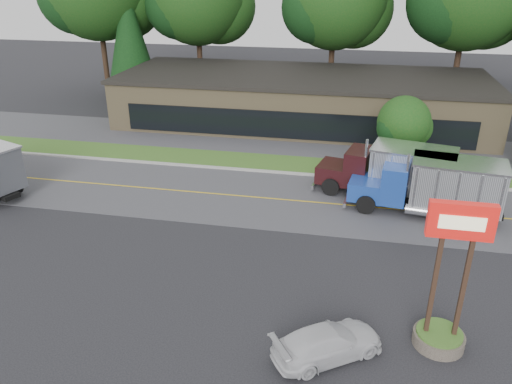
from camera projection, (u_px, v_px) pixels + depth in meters
ground at (193, 276)px, 23.02m from camera, size 140.00×140.00×0.00m
road at (238, 196)px, 31.05m from camera, size 60.00×8.00×0.02m
center_line at (238, 196)px, 31.05m from camera, size 60.00×0.12×0.01m
curb at (251, 171)px, 34.80m from camera, size 60.00×0.30×0.12m
grass_verge at (257, 162)px, 36.40m from camera, size 60.00×3.40×0.03m
far_parking at (268, 140)px, 40.86m from camera, size 60.00×7.00×0.02m
strip_mall at (302, 100)px, 45.03m from camera, size 32.00×12.00×4.00m
bilo_sign at (446, 301)px, 18.08m from camera, size 2.20×1.90×5.95m
tree_far_c at (337, 1)px, 48.62m from camera, size 10.84×10.20×15.46m
evergreen_left at (129, 36)px, 49.90m from camera, size 5.29×5.29×12.03m
tree_verge at (404, 125)px, 33.24m from camera, size 3.74×3.52×5.34m
dump_truck_blue at (434, 185)px, 28.05m from camera, size 8.59×3.69×3.36m
dump_truck_maroon at (392, 170)px, 30.09m from camera, size 8.39×4.25×3.36m
rally_car at (328, 342)px, 18.12m from camera, size 4.44×3.80×1.22m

